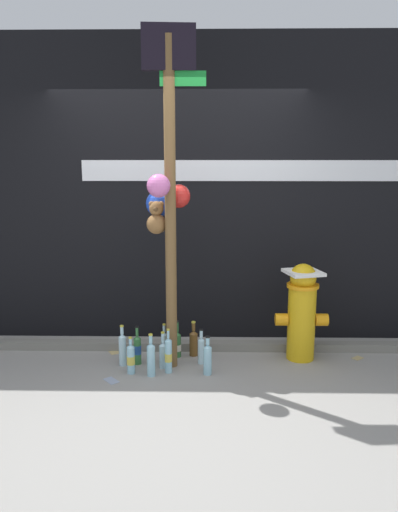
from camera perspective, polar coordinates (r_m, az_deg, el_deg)
ground_plane at (r=4.27m, az=-3.22°, el=-14.72°), size 14.00×14.00×0.00m
building_wall at (r=5.16m, az=-2.32°, el=7.33°), size 10.00×0.21×3.04m
curb_strip at (r=5.04m, az=-2.50°, el=-10.07°), size 8.00×0.12×0.08m
memorial_post at (r=4.37m, az=-3.66°, el=8.64°), size 0.54×0.53×2.91m
fire_hydrant at (r=4.78m, az=11.53°, el=-5.98°), size 0.49×0.38×0.91m
bottle_0 at (r=4.84m, az=-2.48°, el=-9.87°), size 0.07×0.07×0.36m
bottle_1 at (r=4.61m, az=-4.08°, el=-10.96°), size 0.07×0.07×0.34m
bottle_2 at (r=4.86m, az=-0.62°, el=-9.66°), size 0.08×0.08×0.34m
bottle_3 at (r=4.69m, az=-8.63°, el=-10.29°), size 0.07×0.07×0.38m
bottle_4 at (r=4.50m, az=-3.47°, el=-11.11°), size 0.06×0.06×0.40m
bottle_5 at (r=4.69m, az=0.25°, el=-10.47°), size 0.06×0.06×0.33m
bottle_6 at (r=4.71m, az=-6.97°, el=-10.38°), size 0.07×0.07×0.36m
bottle_7 at (r=4.47m, az=0.98°, el=-11.46°), size 0.07×0.07×0.35m
bottle_8 at (r=4.45m, az=-5.44°, el=-11.43°), size 0.07×0.07×0.38m
bottle_9 at (r=4.73m, az=-3.93°, el=-10.21°), size 0.06×0.06×0.37m
bottle_10 at (r=4.53m, az=-7.70°, el=-11.39°), size 0.07×0.07×0.33m
litter_0 at (r=4.46m, az=-9.88°, el=-13.67°), size 0.16×0.16×0.01m
litter_1 at (r=5.05m, az=-9.20°, el=-10.62°), size 0.18×0.16×0.01m
litter_2 at (r=5.07m, az=17.47°, el=-10.92°), size 0.13×0.12×0.01m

